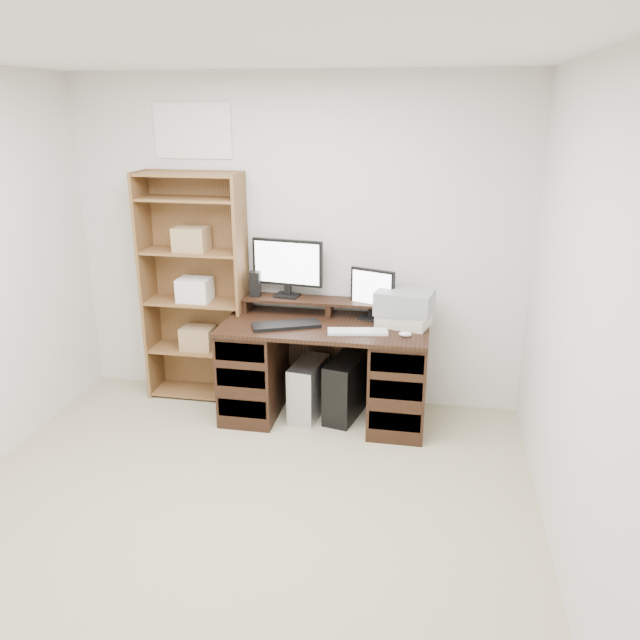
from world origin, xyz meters
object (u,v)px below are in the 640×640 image
(monitor_small, at_px, (372,292))
(bookshelf, at_px, (196,286))
(printer, at_px, (404,319))
(tower_silver, at_px, (309,389))
(monitor_wide, at_px, (287,265))
(desk, at_px, (325,369))
(tower_black, at_px, (346,388))

(monitor_small, bearing_deg, bookshelf, -161.33)
(printer, bearing_deg, tower_silver, -159.04)
(monitor_wide, relative_size, bookshelf, 0.31)
(desk, bearing_deg, tower_silver, -178.85)
(printer, relative_size, tower_black, 0.71)
(tower_silver, bearing_deg, bookshelf, 175.30)
(tower_black, bearing_deg, monitor_wide, 168.11)
(monitor_small, bearing_deg, monitor_wide, -166.46)
(tower_silver, relative_size, bookshelf, 0.24)
(monitor_wide, distance_m, printer, 0.97)
(desk, bearing_deg, tower_black, 11.91)
(tower_black, distance_m, bookshelf, 1.41)
(desk, relative_size, bookshelf, 0.83)
(monitor_small, height_order, tower_silver, monitor_small)
(monitor_small, relative_size, tower_black, 0.76)
(desk, xyz_separation_m, monitor_wide, (-0.34, 0.25, 0.73))
(monitor_wide, distance_m, tower_black, 1.03)
(monitor_small, height_order, bookshelf, bookshelf)
(desk, relative_size, printer, 4.20)
(desk, distance_m, monitor_small, 0.67)
(tower_black, bearing_deg, tower_silver, -160.51)
(desk, distance_m, printer, 0.70)
(bookshelf, bearing_deg, tower_black, -8.45)
(monitor_small, xyz_separation_m, bookshelf, (-1.39, 0.04, -0.04))
(bookshelf, bearing_deg, desk, -11.29)
(bookshelf, bearing_deg, printer, -4.90)
(desk, bearing_deg, monitor_small, 28.88)
(monitor_wide, distance_m, monitor_small, 0.68)
(monitor_wide, xyz_separation_m, bookshelf, (-0.73, -0.04, -0.20))
(monitor_wide, distance_m, tower_silver, 0.96)
(desk, bearing_deg, printer, 7.38)
(tower_black, relative_size, bookshelf, 0.28)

